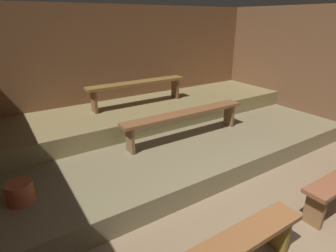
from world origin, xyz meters
TOP-DOWN VIEW (x-y plane):
  - ground at (0.00, 2.24)m, footprint 6.97×5.28m
  - wall_back at (0.00, 4.51)m, footprint 6.97×0.06m
  - wall_right at (3.12, 2.24)m, footprint 0.06×5.28m
  - platform_lower at (0.00, 2.96)m, footprint 6.17×3.04m
  - platform_middle at (0.00, 3.74)m, footprint 6.17×1.48m
  - bench_lower_center at (0.15, 2.63)m, footprint 2.27×0.27m
  - bench_middle_center at (-0.09, 3.86)m, footprint 1.99×0.27m
  - pail_lower at (-2.40, 2.21)m, footprint 0.28×0.28m

SIDE VIEW (x-z plane):
  - ground at x=0.00m, z-range -0.08..0.00m
  - platform_lower at x=0.00m, z-range 0.00..0.30m
  - pail_lower at x=-2.40m, z-range 0.30..0.55m
  - platform_middle at x=0.00m, z-range 0.30..0.61m
  - bench_lower_center at x=0.15m, z-range 0.46..0.91m
  - bench_middle_center at x=-0.09m, z-range 0.76..1.21m
  - wall_back at x=0.00m, z-range 0.00..2.45m
  - wall_right at x=3.12m, z-range 0.00..2.45m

